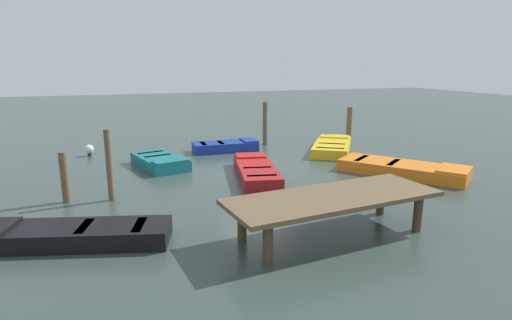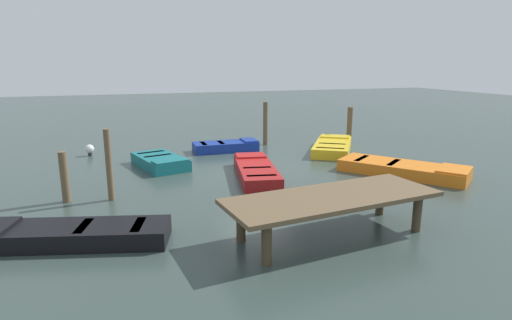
{
  "view_description": "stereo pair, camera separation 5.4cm",
  "coord_description": "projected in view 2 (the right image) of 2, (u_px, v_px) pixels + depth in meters",
  "views": [
    {
      "loc": [
        4.82,
        13.87,
        3.78
      ],
      "look_at": [
        0.0,
        0.0,
        0.35
      ],
      "focal_mm": 29.36,
      "sensor_mm": 36.0,
      "label": 1
    },
    {
      "loc": [
        4.77,
        13.89,
        3.78
      ],
      "look_at": [
        0.0,
        0.0,
        0.35
      ],
      "focal_mm": 29.36,
      "sensor_mm": 36.0,
      "label": 2
    }
  ],
  "objects": [
    {
      "name": "rowboat_black",
      "position": [
        67.0,
        234.0,
        8.91
      ],
      "size": [
        4.32,
        2.16,
        0.46
      ],
      "rotation": [
        0.0,
        0.0,
        6.02
      ],
      "color": "black",
      "rests_on": "ground_plane"
    },
    {
      "name": "rowboat_teal",
      "position": [
        160.0,
        161.0,
        15.45
      ],
      "size": [
        1.99,
        2.89,
        0.46
      ],
      "rotation": [
        0.0,
        0.0,
        1.83
      ],
      "color": "#14666B",
      "rests_on": "ground_plane"
    },
    {
      "name": "marker_buoy",
      "position": [
        90.0,
        149.0,
        17.28
      ],
      "size": [
        0.36,
        0.36,
        0.48
      ],
      "color": "#262626",
      "rests_on": "ground_plane"
    },
    {
      "name": "mooring_piling_mid_left",
      "position": [
        265.0,
        123.0,
        19.51
      ],
      "size": [
        0.22,
        0.22,
        2.01
      ],
      "primitive_type": "cylinder",
      "color": "brown",
      "rests_on": "ground_plane"
    },
    {
      "name": "rowboat_blue",
      "position": [
        226.0,
        146.0,
        18.26
      ],
      "size": [
        2.79,
        1.16,
        0.46
      ],
      "rotation": [
        0.0,
        0.0,
        3.12
      ],
      "color": "navy",
      "rests_on": "ground_plane"
    },
    {
      "name": "mooring_piling_mid_right",
      "position": [
        350.0,
        124.0,
        20.36
      ],
      "size": [
        0.26,
        0.26,
        1.68
      ],
      "primitive_type": "cylinder",
      "color": "brown",
      "rests_on": "ground_plane"
    },
    {
      "name": "rowboat_red",
      "position": [
        256.0,
        170.0,
        14.16
      ],
      "size": [
        1.87,
        3.85,
        0.46
      ],
      "rotation": [
        0.0,
        0.0,
        4.52
      ],
      "color": "maroon",
      "rests_on": "ground_plane"
    },
    {
      "name": "ground_plane",
      "position": [
        256.0,
        169.0,
        15.16
      ],
      "size": [
        80.0,
        80.0,
        0.0
      ],
      "primitive_type": "plane",
      "color": "#33423D"
    },
    {
      "name": "mooring_piling_far_right",
      "position": [
        109.0,
        165.0,
        11.56
      ],
      "size": [
        0.17,
        0.17,
        2.02
      ],
      "primitive_type": "cylinder",
      "color": "brown",
      "rests_on": "ground_plane"
    },
    {
      "name": "mooring_piling_near_right",
      "position": [
        64.0,
        177.0,
        11.47
      ],
      "size": [
        0.22,
        0.22,
        1.42
      ],
      "primitive_type": "cylinder",
      "color": "brown",
      "rests_on": "ground_plane"
    },
    {
      "name": "rowboat_yellow",
      "position": [
        333.0,
        146.0,
        18.2
      ],
      "size": [
        3.18,
        3.77,
        0.46
      ],
      "rotation": [
        0.0,
        0.0,
        4.13
      ],
      "color": "gold",
      "rests_on": "ground_plane"
    },
    {
      "name": "rowboat_orange",
      "position": [
        404.0,
        169.0,
        14.38
      ],
      "size": [
        3.69,
        4.25,
        0.46
      ],
      "rotation": [
        0.0,
        0.0,
        2.21
      ],
      "color": "orange",
      "rests_on": "ground_plane"
    },
    {
      "name": "dock_segment",
      "position": [
        332.0,
        200.0,
        9.17
      ],
      "size": [
        4.99,
        2.28,
        0.95
      ],
      "rotation": [
        0.0,
        0.0,
        0.11
      ],
      "color": "brown",
      "rests_on": "ground_plane"
    }
  ]
}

